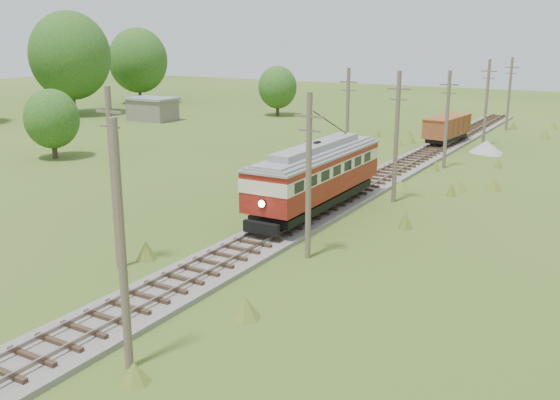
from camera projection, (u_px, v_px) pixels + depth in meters
The scene contains 17 objects.
railbed_main at pixel (367, 185), 47.54m from camera, with size 3.60×96.00×0.57m.
streetcar at pixel (317, 172), 39.69m from camera, with size 3.31×13.68×6.23m.
gondola at pixel (447, 127), 64.88m from camera, with size 3.16×7.83×2.54m.
gravel_pile at pixel (487, 147), 61.28m from camera, with size 3.36×3.56×1.22m.
utility_pole_r_1 at pixel (122, 249), 20.75m from camera, with size 0.30×0.30×8.80m.
utility_pole_r_2 at pixel (309, 175), 31.50m from camera, with size 1.60×0.30×8.60m.
utility_pole_r_3 at pixel (396, 136), 42.34m from camera, with size 1.60×0.30×9.00m.
utility_pole_r_4 at pixel (447, 119), 53.36m from camera, with size 1.60×0.30×8.40m.
utility_pole_r_5 at pixel (486, 102), 63.94m from camera, with size 1.60×0.30×8.90m.
utility_pole_r_6 at pixel (509, 93), 74.91m from camera, with size 1.60×0.30×8.70m.
utility_pole_l_a at pixel (113, 178), 30.09m from camera, with size 1.60×0.30×9.00m.
utility_pole_l_b at pixel (347, 117), 53.65m from camera, with size 1.60×0.30×8.60m.
tree_left_4 at pixel (70, 56), 88.45m from camera, with size 11.34×11.34×14.61m.
tree_left_5 at pixel (138, 60), 103.09m from camera, with size 9.66×9.66×12.44m.
tree_mid_a at pixel (278, 87), 88.57m from camera, with size 5.46×5.46×7.03m.
tree_mid_c at pixel (52, 119), 57.92m from camera, with size 5.04×5.04×6.49m.
shed at pixel (152, 109), 84.21m from camera, with size 6.40×4.40×3.10m.
Camera 1 is at (17.57, -9.28, 11.33)m, focal length 40.00 mm.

